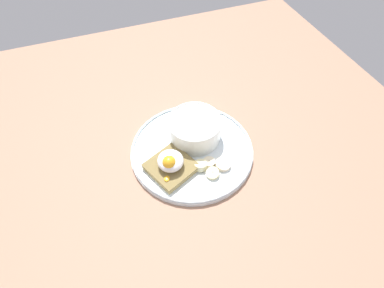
{
  "coord_description": "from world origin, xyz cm",
  "views": [
    {
      "loc": [
        40.36,
        -15.03,
        59.02
      ],
      "look_at": [
        0.0,
        0.0,
        5.0
      ],
      "focal_mm": 28.0,
      "sensor_mm": 36.0,
      "label": 1
    }
  ],
  "objects_px": {
    "oatmeal_bowl": "(195,129)",
    "toast_slice": "(171,167)",
    "banana_slice_back": "(209,162)",
    "banana_slice_front": "(213,173)",
    "banana_slice_left": "(223,164)",
    "banana_slice_right": "(200,166)",
    "poached_egg": "(170,161)"
  },
  "relations": [
    {
      "from": "oatmeal_bowl",
      "to": "toast_slice",
      "type": "xyz_separation_m",
      "value": [
        0.07,
        -0.08,
        -0.02
      ]
    },
    {
      "from": "oatmeal_bowl",
      "to": "banana_slice_back",
      "type": "xyz_separation_m",
      "value": [
        0.09,
        0.0,
        -0.02
      ]
    },
    {
      "from": "oatmeal_bowl",
      "to": "banana_slice_front",
      "type": "relative_size",
      "value": 3.53
    },
    {
      "from": "banana_slice_left",
      "to": "banana_slice_right",
      "type": "height_order",
      "value": "banana_slice_right"
    },
    {
      "from": "banana_slice_back",
      "to": "banana_slice_left",
      "type": "bearing_deg",
      "value": 58.02
    },
    {
      "from": "banana_slice_right",
      "to": "banana_slice_back",
      "type": "bearing_deg",
      "value": 98.68
    },
    {
      "from": "toast_slice",
      "to": "banana_slice_back",
      "type": "distance_m",
      "value": 0.09
    },
    {
      "from": "oatmeal_bowl",
      "to": "banana_slice_front",
      "type": "xyz_separation_m",
      "value": [
        0.12,
        -0.0,
        -0.02
      ]
    },
    {
      "from": "banana_slice_back",
      "to": "oatmeal_bowl",
      "type": "bearing_deg",
      "value": -178.48
    },
    {
      "from": "oatmeal_bowl",
      "to": "banana_slice_back",
      "type": "bearing_deg",
      "value": 1.52
    },
    {
      "from": "poached_egg",
      "to": "banana_slice_right",
      "type": "relative_size",
      "value": 1.81
    },
    {
      "from": "banana_slice_front",
      "to": "banana_slice_right",
      "type": "distance_m",
      "value": 0.03
    },
    {
      "from": "toast_slice",
      "to": "banana_slice_right",
      "type": "distance_m",
      "value": 0.06
    },
    {
      "from": "poached_egg",
      "to": "banana_slice_left",
      "type": "xyz_separation_m",
      "value": [
        0.03,
        0.11,
        -0.03
      ]
    },
    {
      "from": "banana_slice_front",
      "to": "banana_slice_left",
      "type": "distance_m",
      "value": 0.03
    },
    {
      "from": "oatmeal_bowl",
      "to": "banana_slice_front",
      "type": "bearing_deg",
      "value": -0.97
    },
    {
      "from": "oatmeal_bowl",
      "to": "toast_slice",
      "type": "relative_size",
      "value": 1.03
    },
    {
      "from": "oatmeal_bowl",
      "to": "banana_slice_left",
      "type": "xyz_separation_m",
      "value": [
        0.1,
        0.03,
        -0.02
      ]
    },
    {
      "from": "poached_egg",
      "to": "banana_slice_front",
      "type": "xyz_separation_m",
      "value": [
        0.04,
        0.08,
        -0.03
      ]
    },
    {
      "from": "toast_slice",
      "to": "banana_slice_left",
      "type": "bearing_deg",
      "value": 73.87
    },
    {
      "from": "banana_slice_left",
      "to": "banana_slice_right",
      "type": "distance_m",
      "value": 0.05
    },
    {
      "from": "oatmeal_bowl",
      "to": "poached_egg",
      "type": "distance_m",
      "value": 0.11
    },
    {
      "from": "banana_slice_front",
      "to": "banana_slice_right",
      "type": "bearing_deg",
      "value": -143.34
    },
    {
      "from": "oatmeal_bowl",
      "to": "banana_slice_right",
      "type": "bearing_deg",
      "value": -13.98
    },
    {
      "from": "oatmeal_bowl",
      "to": "banana_slice_back",
      "type": "distance_m",
      "value": 0.09
    },
    {
      "from": "banana_slice_left",
      "to": "banana_slice_front",
      "type": "bearing_deg",
      "value": -65.67
    },
    {
      "from": "toast_slice",
      "to": "banana_slice_front",
      "type": "xyz_separation_m",
      "value": [
        0.05,
        0.08,
        -0.0
      ]
    },
    {
      "from": "toast_slice",
      "to": "poached_egg",
      "type": "height_order",
      "value": "poached_egg"
    },
    {
      "from": "banana_slice_front",
      "to": "banana_slice_back",
      "type": "distance_m",
      "value": 0.03
    },
    {
      "from": "poached_egg",
      "to": "oatmeal_bowl",
      "type": "bearing_deg",
      "value": 130.89
    },
    {
      "from": "banana_slice_left",
      "to": "banana_slice_right",
      "type": "bearing_deg",
      "value": -104.29
    },
    {
      "from": "poached_egg",
      "to": "banana_slice_left",
      "type": "relative_size",
      "value": 1.41
    }
  ]
}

